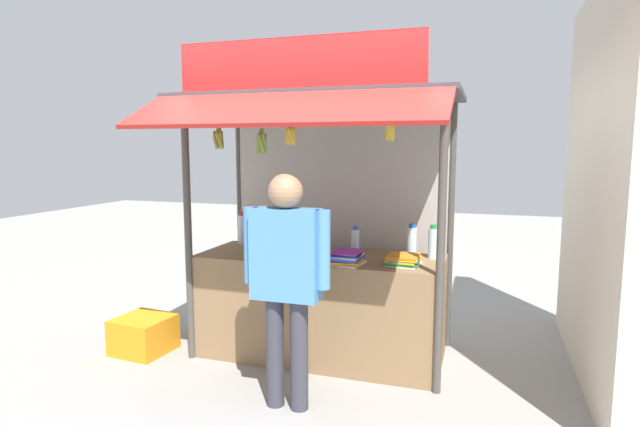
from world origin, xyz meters
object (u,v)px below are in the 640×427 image
object	(u,v)px
magazine_stack_rear_center	(403,260)
vendor_person	(286,270)
magazine_stack_front_left	(347,258)
banana_bunch_rightmost	(390,130)
banana_bunch_inner_right	(219,139)
water_bottle_mid_right	(412,242)
banana_bunch_leftmost	(262,143)
banana_bunch_inner_left	(291,136)
water_bottle_mid_left	(433,243)
water_bottle_right	(355,242)
plastic_crate	(144,334)
water_bottle_center	(243,228)

from	to	relation	value
magazine_stack_rear_center	vendor_person	bearing A→B (deg)	-129.26
magazine_stack_front_left	vendor_person	distance (m)	0.71
magazine_stack_rear_center	banana_bunch_rightmost	xyz separation A→B (m)	(-0.05, -0.37, 0.97)
magazine_stack_front_left	banana_bunch_inner_right	size ratio (longest dim) A/B	1.01
water_bottle_mid_right	banana_bunch_rightmost	bearing A→B (deg)	-96.65
magazine_stack_rear_center	banana_bunch_leftmost	bearing A→B (deg)	-159.92
banana_bunch_leftmost	banana_bunch_inner_left	distance (m)	0.23
water_bottle_mid_left	banana_bunch_inner_left	size ratio (longest dim) A/B	1.04
water_bottle_right	plastic_crate	size ratio (longest dim) A/B	0.56
water_bottle_mid_left	banana_bunch_inner_right	distance (m)	1.87
magazine_stack_front_left	banana_bunch_inner_right	world-z (taller)	banana_bunch_inner_right
banana_bunch_inner_right	banana_bunch_inner_left	world-z (taller)	same
water_bottle_mid_right	banana_bunch_inner_left	bearing A→B (deg)	-141.27
water_bottle_right	water_bottle_mid_left	world-z (taller)	water_bottle_mid_left
banana_bunch_inner_left	vendor_person	world-z (taller)	banana_bunch_inner_left
magazine_stack_rear_center	magazine_stack_front_left	bearing A→B (deg)	-164.32
water_bottle_center	magazine_stack_rear_center	bearing A→B (deg)	-14.56
banana_bunch_leftmost	vendor_person	world-z (taller)	banana_bunch_leftmost
banana_bunch_rightmost	banana_bunch_inner_left	distance (m)	0.72
water_bottle_center	banana_bunch_inner_right	world-z (taller)	banana_bunch_inner_right
water_bottle_mid_right	vendor_person	xyz separation A→B (m)	(-0.67, -1.06, -0.04)
vendor_person	plastic_crate	bearing A→B (deg)	-18.68
water_bottle_right	banana_bunch_inner_left	world-z (taller)	banana_bunch_inner_left
water_bottle_mid_right	plastic_crate	xyz separation A→B (m)	(-2.19, -0.56, -0.84)
banana_bunch_inner_right	banana_bunch_rightmost	bearing A→B (deg)	0.15
magazine_stack_front_left	plastic_crate	size ratio (longest dim) A/B	0.69
water_bottle_mid_right	water_bottle_right	bearing A→B (deg)	-174.05
plastic_crate	banana_bunch_inner_right	bearing A→B (deg)	-5.59
banana_bunch_rightmost	banana_bunch_leftmost	world-z (taller)	same
banana_bunch_rightmost	magazine_stack_front_left	bearing A→B (deg)	145.71
water_bottle_mid_right	vendor_person	distance (m)	1.25
water_bottle_right	vendor_person	distance (m)	1.03
water_bottle_mid_right	water_bottle_mid_left	world-z (taller)	water_bottle_mid_right
water_bottle_right	water_bottle_center	xyz separation A→B (m)	(-1.12, 0.18, 0.03)
magazine_stack_front_left	banana_bunch_inner_left	size ratio (longest dim) A/B	1.13
banana_bunch_inner_left	vendor_person	bearing A→B (deg)	-73.17
magazine_stack_rear_center	plastic_crate	size ratio (longest dim) A/B	0.65
water_bottle_mid_right	magazine_stack_rear_center	bearing A→B (deg)	-95.15
water_bottle_mid_left	magazine_stack_front_left	xyz separation A→B (m)	(-0.61, -0.41, -0.08)
water_bottle_center	banana_bunch_rightmost	xyz separation A→B (m)	(1.50, -0.77, 0.86)
water_bottle_center	magazine_stack_rear_center	distance (m)	1.61
banana_bunch_inner_right	vendor_person	distance (m)	1.19
magazine_stack_front_left	water_bottle_right	bearing A→B (deg)	93.15
magazine_stack_rear_center	water_bottle_mid_right	bearing A→B (deg)	84.85
banana_bunch_leftmost	plastic_crate	xyz separation A→B (m)	(-1.17, 0.08, -1.63)
magazine_stack_front_left	banana_bunch_rightmost	size ratio (longest dim) A/B	1.26
banana_bunch_rightmost	vendor_person	world-z (taller)	banana_bunch_rightmost
water_bottle_right	banana_bunch_inner_right	distance (m)	1.37
banana_bunch_inner_left	plastic_crate	size ratio (longest dim) A/B	0.61
banana_bunch_inner_left	water_bottle_mid_left	bearing A→B (deg)	34.42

